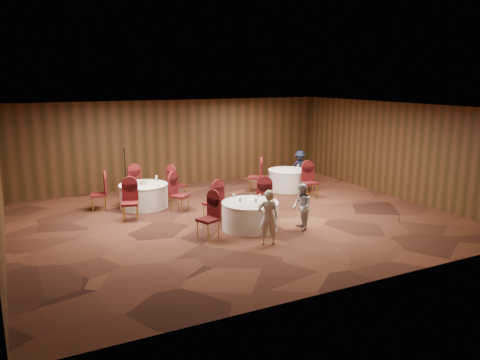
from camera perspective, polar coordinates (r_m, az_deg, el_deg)
name	(u,v)px	position (r m, az deg, el deg)	size (l,w,h in m)	color
ground	(237,219)	(13.54, -0.38, -4.80)	(12.00, 12.00, 0.00)	black
room_shell	(237,152)	(13.10, -0.39, 3.44)	(12.00, 12.00, 12.00)	silver
table_main	(250,215)	(12.62, 1.23, -4.31)	(1.53, 1.53, 0.74)	white
table_left	(144,195)	(15.00, -11.65, -1.86)	(1.52, 1.52, 0.74)	white
table_right	(288,180)	(17.04, 5.83, 0.04)	(1.42, 1.42, 0.74)	white
chairs_main	(230,206)	(13.00, -1.26, -3.23)	(3.00, 2.01, 1.00)	#3D0C0E
chairs_left	(144,192)	(14.94, -11.64, -1.42)	(3.20, 3.05, 1.00)	#3D0C0E
chairs_right	(282,180)	(16.45, 5.13, 0.05)	(1.92, 2.28, 1.00)	#3D0C0E
tabletop_main	(257,199)	(12.42, 2.07, -2.38)	(1.07, 1.13, 0.22)	silver
tabletop_left	(143,182)	(14.89, -11.71, -0.20)	(0.89, 0.88, 0.22)	silver
tabletop_right	(298,166)	(16.81, 7.08, 1.66)	(0.08, 0.08, 0.22)	silver
mic_stand	(126,185)	(15.94, -13.72, -0.60)	(0.24, 0.24, 1.73)	black
woman_a	(268,217)	(11.38, 3.46, -4.56)	(0.50, 0.33, 1.38)	silver
woman_b	(301,207)	(12.56, 7.50, -3.26)	(0.62, 0.48, 1.27)	#ACADB1
man_c	(300,167)	(18.06, 7.34, 1.56)	(0.82, 0.47, 1.28)	black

